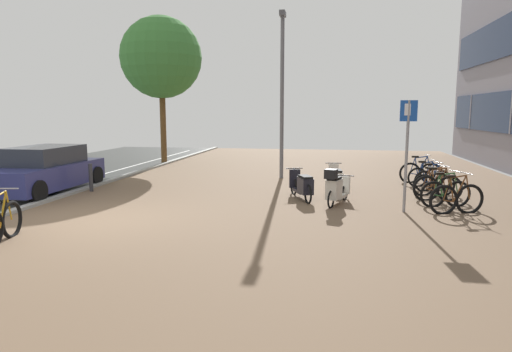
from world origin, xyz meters
TOP-DOWN VIEW (x-y plane):
  - ground at (1.43, 0.00)m, footprint 21.00×40.00m
  - bicycle_rack_00 at (8.28, 2.18)m, footprint 1.39×0.56m
  - bicycle_rack_01 at (8.21, 2.97)m, footprint 1.35×0.49m
  - bicycle_rack_02 at (8.20, 3.76)m, footprint 1.37×0.48m
  - bicycle_rack_03 at (8.27, 4.55)m, footprint 1.28×0.47m
  - bicycle_rack_04 at (8.40, 5.34)m, footprint 1.22×0.53m
  - bicycle_rack_05 at (8.38, 6.13)m, footprint 1.25×0.48m
  - bicycle_rack_06 at (8.33, 6.92)m, footprint 1.44×0.48m
  - scooter_near at (5.43, 4.81)m, footprint 0.55×1.86m
  - scooter_mid at (4.49, 3.25)m, footprint 0.88×1.76m
  - scooter_far at (5.40, 2.66)m, footprint 0.81×1.59m
  - parked_car_near at (-3.39, 3.16)m, footprint 1.90×4.07m
  - parking_sign at (7.06, 2.15)m, footprint 0.40×0.07m
  - lamp_post at (3.46, 7.20)m, footprint 0.20×0.52m
  - street_tree at (-2.58, 10.97)m, footprint 3.74×3.74m
  - bollard_far at (-2.05, 3.48)m, footprint 0.12×0.12m

SIDE VIEW (x-z plane):
  - ground at x=1.43m, z-range -0.09..0.04m
  - bicycle_rack_05 at x=8.38m, z-range -0.14..0.79m
  - bicycle_rack_03 at x=8.27m, z-range -0.14..0.79m
  - bicycle_rack_04 at x=8.40m, z-range -0.14..0.80m
  - bicycle_rack_01 at x=8.21m, z-range -0.15..0.83m
  - bicycle_rack_02 at x=8.20m, z-range -0.15..0.86m
  - bicycle_rack_06 at x=8.33m, z-range -0.15..0.87m
  - bicycle_rack_00 at x=8.28m, z-range -0.16..0.87m
  - scooter_near at x=5.43m, z-range -0.02..0.80m
  - scooter_mid at x=4.49m, z-range -0.02..0.81m
  - bollard_far at x=-2.05m, z-range 0.00..0.86m
  - scooter_far at x=5.40m, z-range -0.06..0.97m
  - parked_car_near at x=-3.39m, z-range -0.04..1.36m
  - parking_sign at x=7.06m, z-range 0.31..3.03m
  - lamp_post at x=3.46m, z-range 0.32..6.28m
  - street_tree at x=-2.58m, z-range 1.51..8.30m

